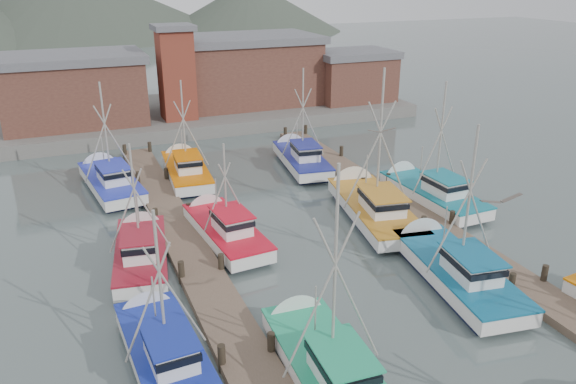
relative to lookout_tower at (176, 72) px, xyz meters
name	(u,v)px	position (x,y,z in m)	size (l,w,h in m)	color
ground	(377,301)	(2.00, -33.00, -5.55)	(260.00, 260.00, 0.00)	#465453
dock_left	(207,285)	(-5.00, -28.96, -5.34)	(2.30, 46.00, 1.50)	brown
dock_right	(447,236)	(9.00, -28.96, -5.34)	(2.30, 46.00, 1.50)	brown
quay	(191,113)	(2.00, 4.00, -4.95)	(44.00, 16.00, 1.20)	slate
shed_left	(73,88)	(-9.00, 2.00, -1.21)	(12.72, 8.48, 6.20)	brown
shed_center	(245,69)	(8.00, 4.00, -0.86)	(14.84, 9.54, 6.90)	brown
shed_right	(352,75)	(19.00, 1.00, -1.71)	(8.48, 6.36, 5.20)	brown
lookout_tower	(176,72)	(0.00, 0.00, 0.00)	(3.60, 3.60, 8.50)	maroon
distant_hills	(48,38)	(-10.76, 89.59, -5.55)	(175.00, 140.00, 42.00)	#3B4338
boat_4	(324,363)	(-2.57, -36.78, -4.87)	(3.75, 8.80, 9.44)	#111738
boat_5	(452,267)	(6.36, -32.70, -4.87)	(4.15, 9.64, 8.91)	#111738
boat_6	(163,350)	(-7.96, -33.72, -4.87)	(3.08, 8.25, 7.41)	#111738
boat_8	(223,229)	(-2.76, -24.10, -4.88)	(3.24, 8.48, 6.49)	#111738
boat_9	(371,206)	(6.64, -24.44, -4.87)	(4.86, 10.53, 10.21)	#111738
boat_10	(141,250)	(-7.46, -25.05, -4.87)	(3.70, 8.39, 7.27)	#111738
boat_11	(428,192)	(11.32, -23.80, -4.87)	(3.61, 8.99, 8.83)	#111738
boat_12	(186,169)	(-2.46, -13.28, -4.87)	(3.30, 8.77, 8.01)	#111738
boat_13	(300,158)	(6.39, -14.00, -4.87)	(3.82, 8.97, 8.40)	#111738
boat_14	(109,180)	(-7.88, -13.56, -4.87)	(3.84, 9.21, 8.38)	#111738
gull_near	(501,200)	(1.59, -40.03, 2.26)	(1.54, 0.60, 0.24)	gray
gull_far	(382,131)	(4.50, -28.51, 1.18)	(1.55, 0.65, 0.24)	gray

